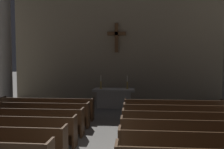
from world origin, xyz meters
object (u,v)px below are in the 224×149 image
(pew_right_row_2, at_px, (203,149))
(pew_left_row_6, at_px, (47,108))
(pew_left_row_5, at_px, (37,114))
(pew_right_row_5, at_px, (178,117))
(pew_right_row_3, at_px, (192,135))
(candlestick_right, at_px, (127,85))
(pew_left_row_3, at_px, (10,130))
(pew_right_row_6, at_px, (173,111))
(pew_left_row_4, at_px, (25,121))
(candlestick_left, at_px, (101,84))
(pew_right_row_4, at_px, (184,125))
(column_left_second, at_px, (4,48))
(altar, at_px, (114,98))

(pew_right_row_2, bearing_deg, pew_left_row_6, 141.16)
(pew_left_row_5, xyz_separation_m, pew_right_row_5, (5.34, 0.00, 0.00))
(pew_right_row_3, bearing_deg, candlestick_right, 108.20)
(pew_left_row_3, height_order, candlestick_right, candlestick_right)
(pew_right_row_3, height_order, pew_right_row_6, same)
(pew_left_row_4, bearing_deg, candlestick_right, 55.58)
(candlestick_left, bearing_deg, pew_right_row_2, -64.51)
(pew_right_row_6, height_order, candlestick_right, candlestick_right)
(pew_right_row_4, bearing_deg, pew_right_row_2, -90.00)
(pew_left_row_6, xyz_separation_m, column_left_second, (-3.11, 2.36, 2.69))
(candlestick_left, distance_m, candlestick_right, 1.40)
(pew_right_row_6, relative_size, candlestick_left, 5.76)
(pew_left_row_6, relative_size, candlestick_right, 5.76)
(pew_left_row_6, bearing_deg, candlestick_right, 39.40)
(pew_left_row_5, distance_m, pew_right_row_2, 6.24)
(pew_left_row_3, bearing_deg, pew_left_row_6, 90.00)
(pew_left_row_3, xyz_separation_m, pew_left_row_6, (0.00, 3.22, 0.00))
(pew_left_row_4, bearing_deg, pew_right_row_6, 21.93)
(pew_right_row_4, relative_size, column_left_second, 0.62)
(pew_right_row_3, relative_size, candlestick_right, 5.76)
(pew_left_row_5, bearing_deg, pew_left_row_4, -90.00)
(pew_left_row_4, distance_m, column_left_second, 6.10)
(pew_left_row_4, relative_size, pew_left_row_6, 1.00)
(pew_right_row_2, xyz_separation_m, candlestick_left, (-3.37, 7.07, 0.76))
(pew_right_row_3, relative_size, pew_right_row_5, 1.00)
(pew_left_row_3, bearing_deg, pew_left_row_5, 90.00)
(pew_left_row_3, xyz_separation_m, column_left_second, (-3.11, 5.58, 2.69))
(pew_left_row_5, distance_m, pew_left_row_6, 1.07)
(pew_right_row_3, height_order, candlestick_left, candlestick_left)
(pew_left_row_3, bearing_deg, pew_right_row_5, 21.93)
(pew_left_row_5, relative_size, altar, 1.83)
(pew_right_row_4, relative_size, altar, 1.83)
(pew_right_row_3, relative_size, column_left_second, 0.62)
(pew_left_row_3, distance_m, pew_right_row_3, 5.34)
(pew_right_row_6, distance_m, candlestick_right, 3.48)
(pew_left_row_5, distance_m, candlestick_right, 5.17)
(pew_left_row_3, relative_size, pew_left_row_5, 1.00)
(pew_left_row_5, bearing_deg, candlestick_left, 62.86)
(pew_right_row_4, bearing_deg, pew_right_row_5, 90.00)
(pew_left_row_6, bearing_deg, pew_right_row_6, 0.00)
(pew_left_row_5, relative_size, pew_right_row_2, 1.00)
(pew_left_row_3, relative_size, altar, 1.83)
(column_left_second, height_order, candlestick_left, column_left_second)
(altar, height_order, candlestick_left, candlestick_left)
(pew_left_row_5, height_order, pew_right_row_2, same)
(pew_left_row_5, relative_size, candlestick_left, 5.76)
(pew_right_row_2, distance_m, altar, 7.55)
(pew_right_row_6, relative_size, candlestick_right, 5.76)
(pew_left_row_6, bearing_deg, pew_right_row_3, -31.12)
(candlestick_right, bearing_deg, pew_right_row_2, -74.43)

